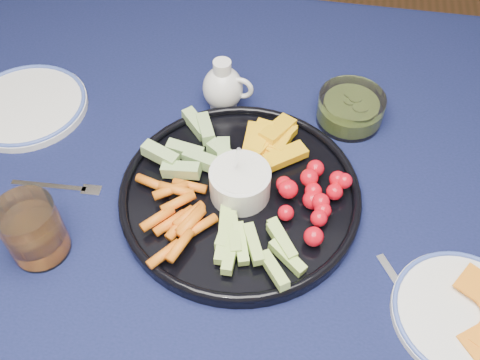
% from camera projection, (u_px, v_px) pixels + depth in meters
% --- Properties ---
extents(dining_table, '(1.67, 1.07, 0.75)m').
position_uv_depth(dining_table, '(285.00, 212.00, 0.95)').
color(dining_table, '#4F2D1A').
rests_on(dining_table, ground).
extents(crudite_platter, '(0.38, 0.38, 0.12)m').
position_uv_depth(crudite_platter, '(239.00, 190.00, 0.84)').
color(crudite_platter, black).
rests_on(crudite_platter, dining_table).
extents(creamer_pitcher, '(0.09, 0.07, 0.10)m').
position_uv_depth(creamer_pitcher, '(223.00, 88.00, 0.96)').
color(creamer_pitcher, white).
rests_on(creamer_pitcher, dining_table).
extents(pickle_bowl, '(0.12, 0.12, 0.05)m').
position_uv_depth(pickle_bowl, '(350.00, 110.00, 0.95)').
color(pickle_bowl, white).
rests_on(pickle_bowl, dining_table).
extents(cheese_plate, '(0.20, 0.20, 0.02)m').
position_uv_depth(cheese_plate, '(465.00, 314.00, 0.72)').
color(cheese_plate, white).
rests_on(cheese_plate, dining_table).
extents(juice_tumbler, '(0.09, 0.09, 0.10)m').
position_uv_depth(juice_tumbler, '(34.00, 232.00, 0.77)').
color(juice_tumbler, white).
rests_on(juice_tumbler, dining_table).
extents(fork_left, '(0.15, 0.02, 0.00)m').
position_uv_depth(fork_left, '(64.00, 188.00, 0.87)').
color(fork_left, white).
rests_on(fork_left, dining_table).
extents(fork_right, '(0.12, 0.17, 0.00)m').
position_uv_depth(fork_right, '(423.00, 322.00, 0.73)').
color(fork_right, white).
rests_on(fork_right, dining_table).
extents(side_plate_extra, '(0.22, 0.22, 0.02)m').
position_uv_depth(side_plate_extra, '(26.00, 105.00, 0.98)').
color(side_plate_extra, white).
rests_on(side_plate_extra, dining_table).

